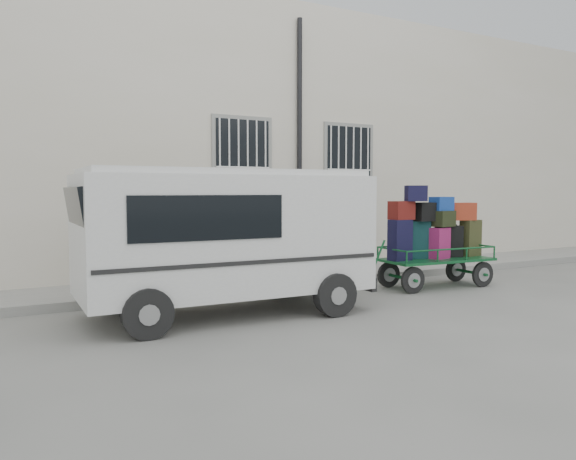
% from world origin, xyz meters
% --- Properties ---
extents(ground, '(80.00, 80.00, 0.00)m').
position_xyz_m(ground, '(0.00, 0.00, 0.00)').
color(ground, slate).
rests_on(ground, ground).
extents(building, '(24.00, 5.15, 6.00)m').
position_xyz_m(building, '(0.00, 5.50, 3.00)').
color(building, beige).
rests_on(building, ground).
extents(sidewalk, '(24.00, 1.70, 0.15)m').
position_xyz_m(sidewalk, '(0.00, 2.20, 0.07)').
color(sidewalk, gray).
rests_on(sidewalk, ground).
extents(luggage_cart, '(2.59, 1.12, 1.97)m').
position_xyz_m(luggage_cart, '(2.44, 0.28, 0.96)').
color(luggage_cart, black).
rests_on(luggage_cart, ground).
extents(van, '(4.38, 2.06, 2.18)m').
position_xyz_m(van, '(-2.03, -0.01, 1.25)').
color(van, silver).
rests_on(van, ground).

